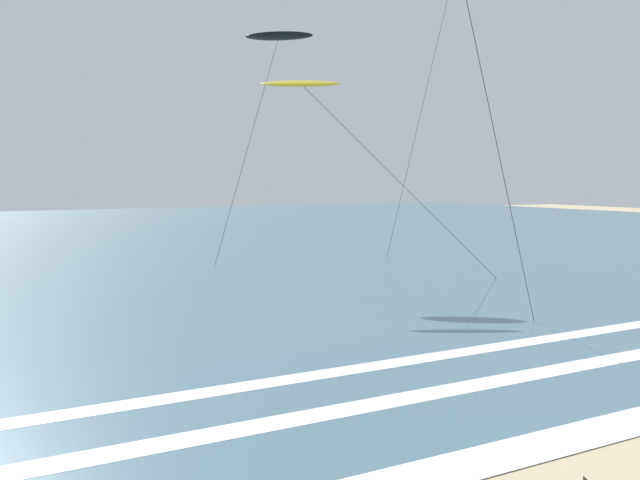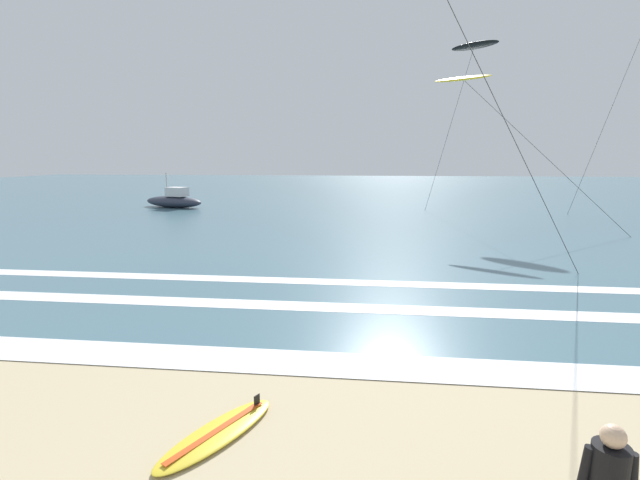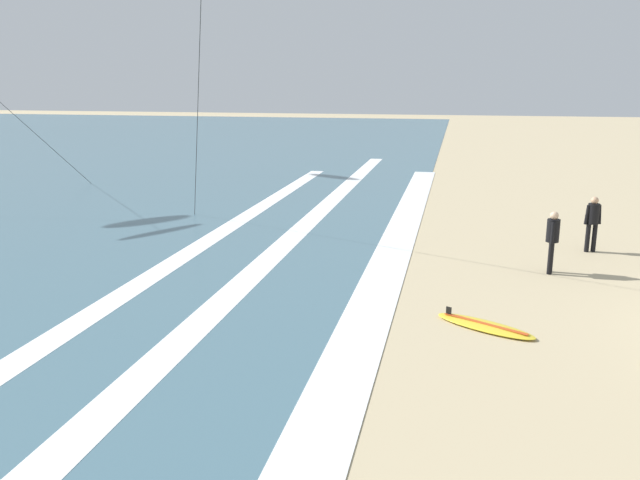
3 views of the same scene
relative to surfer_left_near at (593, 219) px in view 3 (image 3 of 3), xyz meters
The scene contains 6 objects.
wave_foam_shoreline 7.85m from the surfer_left_near, 135.01° to the left, with size 42.00×1.06×0.01m, color white.
wave_foam_mid_break 9.98m from the surfer_left_near, 118.06° to the left, with size 50.93×0.73×0.01m, color white.
wave_foam_outer_break 13.17m from the surfer_left_near, 121.67° to the left, with size 43.11×0.68×0.01m, color white.
surfer_left_near is the anchor object (origin of this frame).
surfer_mid_group 2.82m from the surfer_left_near, 150.26° to the left, with size 0.52×0.32×1.60m.
surfboard_near_water 7.43m from the surfer_left_near, 154.81° to the left, with size 1.53×2.13×0.25m.
Camera 3 is at (-12.58, 6.59, 4.80)m, focal length 36.31 mm.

